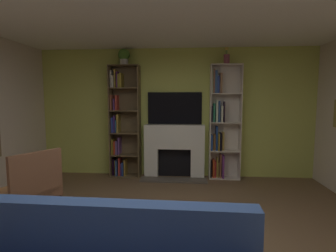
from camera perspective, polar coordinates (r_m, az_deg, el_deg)
The scene contains 9 objects.
wall_back_accent at distance 5.54m, azimuth 1.50°, elevation 2.82°, with size 5.78×0.06×2.65m, color #BFCB5B.
fireplace at distance 5.48m, azimuth 1.39°, elevation -5.04°, with size 1.33×0.55×1.09m.
tv at distance 5.48m, azimuth 1.46°, elevation 3.85°, with size 1.11×0.06×0.66m, color black.
bookshelf_left at distance 5.59m, azimuth -9.85°, elevation 0.32°, with size 0.61×0.31×2.30m.
bookshelf_right at distance 5.46m, azimuth 11.39°, elevation 0.26°, with size 0.61×0.27×2.30m.
potted_plant at distance 5.57m, azimuth -9.46°, elevation 14.63°, with size 0.23×0.23×0.33m.
vase_with_flowers at distance 5.45m, azimuth 12.52°, elevation 14.18°, with size 0.12×0.12×0.33m.
armchair at distance 3.69m, azimuth -27.71°, elevation -11.88°, with size 0.80×0.82×1.01m.
coffee_table at distance 2.59m, azimuth -8.17°, elevation -22.86°, with size 0.71×0.55×0.45m.
Camera 1 is at (0.30, -2.57, 1.63)m, focal length 28.27 mm.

